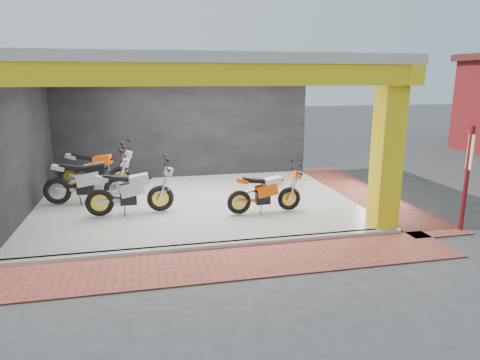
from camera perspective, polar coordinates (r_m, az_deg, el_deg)
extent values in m
plane|color=#2D2D30|center=(9.42, -4.40, -6.73)|extent=(80.00, 80.00, 0.00)
cube|color=silver|center=(11.29, -5.86, -3.06)|extent=(8.00, 6.00, 0.10)
cube|color=beige|center=(10.84, -6.32, 15.25)|extent=(8.40, 6.40, 0.20)
cube|color=black|center=(14.00, -7.55, 7.19)|extent=(8.20, 0.20, 3.50)
cube|color=black|center=(11.24, -27.37, 4.31)|extent=(0.20, 6.20, 3.50)
cube|color=yellow|center=(9.54, 19.04, 3.71)|extent=(0.50, 0.50, 3.50)
cube|color=yellow|center=(7.86, -3.76, 13.84)|extent=(8.40, 0.30, 0.40)
cube|color=yellow|center=(11.96, 13.68, 13.34)|extent=(0.30, 6.40, 0.40)
cube|color=silver|center=(8.46, -3.40, -8.74)|extent=(8.00, 0.20, 0.10)
cube|color=brown|center=(7.77, -2.45, -11.11)|extent=(9.00, 1.40, 0.03)
cube|color=brown|center=(12.74, 16.11, -1.78)|extent=(1.40, 7.00, 0.03)
cylinder|color=#5A0D14|center=(10.25, 27.96, 0.05)|extent=(0.09, 0.09, 2.29)
cube|color=white|center=(10.15, 28.32, 3.33)|extent=(0.14, 0.30, 0.73)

